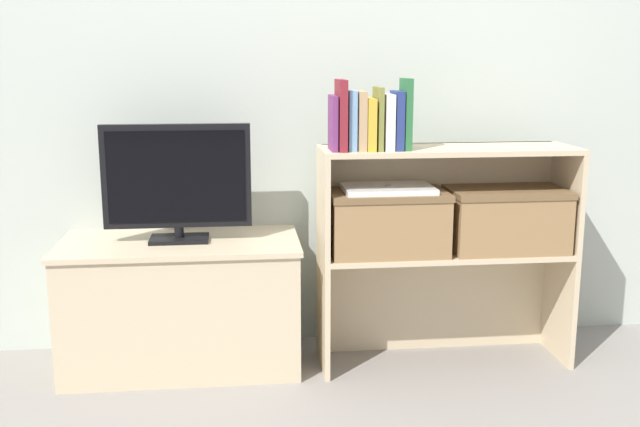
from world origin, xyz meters
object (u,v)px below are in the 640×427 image
(book_tan, at_px, (360,121))
(book_olive, at_px, (378,119))
(book_plum, at_px, (333,123))
(book_mustard, at_px, (369,124))
(tv, at_px, (177,180))
(book_navy, at_px, (397,120))
(book_maroon, at_px, (341,115))
(book_ivory, at_px, (387,122))
(tv_stand, at_px, (182,304))
(storage_basket_right, at_px, (506,217))
(storage_basket_left, at_px, (387,220))
(laptop, at_px, (388,189))
(book_forest, at_px, (406,114))
(book_skyblue, at_px, (351,121))

(book_tan, bearing_deg, book_olive, 0.00)
(book_plum, distance_m, book_mustard, 0.13)
(tv, relative_size, book_navy, 2.59)
(book_plum, xyz_separation_m, book_maroon, (0.03, 0.00, 0.03))
(book_plum, bearing_deg, book_ivory, 0.00)
(book_olive, bearing_deg, book_maroon, -180.00)
(tv_stand, distance_m, book_plum, 0.91)
(book_mustard, xyz_separation_m, storage_basket_right, (0.55, 0.03, -0.36))
(book_maroon, xyz_separation_m, storage_basket_left, (0.18, 0.03, -0.40))
(book_maroon, bearing_deg, laptop, 9.80)
(book_navy, bearing_deg, tv, 171.92)
(book_tan, bearing_deg, book_ivory, 0.00)
(book_plum, xyz_separation_m, book_forest, (0.27, 0.00, 0.03))
(tv_stand, height_order, book_ivory, book_ivory)
(book_navy, relative_size, laptop, 0.63)
(book_plum, xyz_separation_m, book_ivory, (0.20, 0.00, 0.00))
(book_olive, bearing_deg, book_mustard, -180.00)
(book_ivory, bearing_deg, book_olive, 180.00)
(book_plum, xyz_separation_m, laptop, (0.21, 0.03, -0.25))
(tv, relative_size, book_plum, 2.78)
(book_maroon, bearing_deg, tv_stand, 169.07)
(book_tan, height_order, laptop, book_tan)
(book_ivory, bearing_deg, book_tan, 180.00)
(storage_basket_left, bearing_deg, tv_stand, 173.85)
(book_plum, height_order, book_mustard, book_plum)
(tv_stand, height_order, book_olive, book_olive)
(book_mustard, bearing_deg, book_tan, 180.00)
(book_ivory, distance_m, book_navy, 0.04)
(book_maroon, distance_m, storage_basket_right, 0.76)
(tv_stand, bearing_deg, book_mustard, -9.37)
(book_navy, bearing_deg, book_tan, 180.00)
(book_skyblue, height_order, storage_basket_left, book_skyblue)
(book_plum, bearing_deg, book_tan, 0.00)
(storage_basket_left, bearing_deg, book_skyblue, -167.83)
(tv_stand, bearing_deg, book_olive, -8.96)
(tv_stand, distance_m, book_navy, 1.08)
(book_mustard, relative_size, storage_basket_right, 0.42)
(book_olive, relative_size, storage_basket_left, 0.51)
(tv_stand, distance_m, storage_basket_left, 0.86)
(tv_stand, xyz_separation_m, book_plum, (0.57, -0.12, 0.70))
(book_mustard, distance_m, storage_basket_right, 0.66)
(tv, distance_m, book_tan, 0.72)
(book_ivory, height_order, storage_basket_left, book_ivory)
(tv_stand, height_order, storage_basket_right, storage_basket_right)
(book_navy, relative_size, storage_basket_right, 0.48)
(book_mustard, relative_size, book_forest, 0.73)
(book_olive, relative_size, book_navy, 1.07)
(book_skyblue, height_order, laptop, book_skyblue)
(book_olive, height_order, laptop, book_olive)
(book_forest, bearing_deg, book_olive, 180.00)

